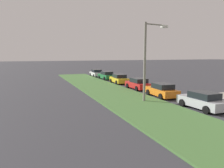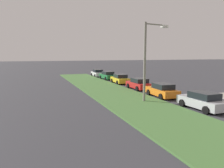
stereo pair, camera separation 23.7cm
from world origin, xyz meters
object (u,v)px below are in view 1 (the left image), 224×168
at_px(parked_car_orange, 162,90).
at_px(parked_car_yellow, 119,79).
at_px(parked_car_green, 107,75).
at_px(parked_car_red, 138,84).
at_px(streetlight, 148,56).
at_px(parked_car_silver, 202,101).
at_px(parked_car_white, 96,73).

xyz_separation_m(parked_car_orange, parked_car_yellow, (11.80, 0.01, 0.00)).
relative_size(parked_car_orange, parked_car_green, 1.00).
bearing_deg(parked_car_orange, parked_car_yellow, 2.60).
height_order(parked_car_red, streetlight, streetlight).
bearing_deg(parked_car_silver, parked_car_yellow, -1.51).
height_order(parked_car_orange, parked_car_red, same).
bearing_deg(parked_car_yellow, parked_car_silver, -176.89).
height_order(parked_car_yellow, parked_car_white, same).
distance_m(parked_car_white, streetlight, 25.31).
bearing_deg(parked_car_silver, parked_car_red, -1.52).
relative_size(parked_car_red, parked_car_white, 0.99).
relative_size(parked_car_red, parked_car_yellow, 0.98).
bearing_deg(streetlight, parked_car_red, -21.44).
distance_m(parked_car_red, parked_car_yellow, 6.30).
distance_m(parked_car_red, streetlight, 8.35).
height_order(parked_car_silver, streetlight, streetlight).
distance_m(parked_car_silver, parked_car_orange, 5.73).
distance_m(parked_car_yellow, parked_car_white, 11.65).
height_order(parked_car_yellow, parked_car_green, same).
xyz_separation_m(parked_car_red, streetlight, (-6.98, 2.74, 3.67)).
xyz_separation_m(parked_car_yellow, streetlight, (-13.27, 2.68, 3.67)).
bearing_deg(parked_car_white, parked_car_silver, -178.22).
height_order(parked_car_silver, parked_car_green, same).
relative_size(parked_car_white, streetlight, 0.58).
relative_size(parked_car_green, streetlight, 0.58).
bearing_deg(parked_car_yellow, streetlight, 171.19).
bearing_deg(parked_car_white, parked_car_green, -176.68).
relative_size(parked_car_orange, parked_car_white, 1.01).
height_order(parked_car_silver, parked_car_yellow, same).
xyz_separation_m(parked_car_silver, parked_car_orange, (5.73, 0.14, 0.00)).
relative_size(parked_car_green, parked_car_white, 1.01).
height_order(parked_car_orange, parked_car_yellow, same).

